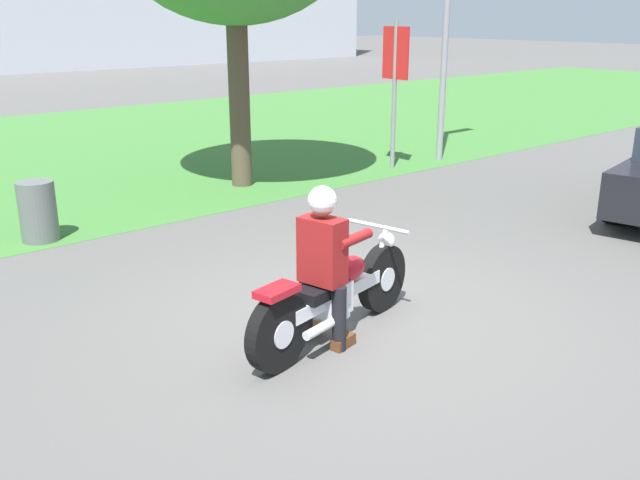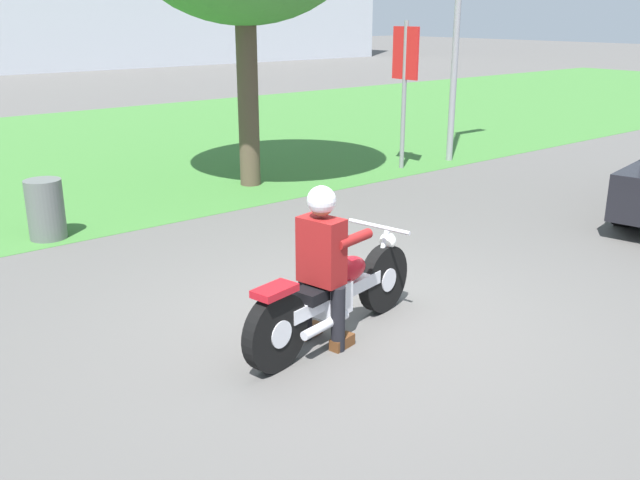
% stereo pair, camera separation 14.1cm
% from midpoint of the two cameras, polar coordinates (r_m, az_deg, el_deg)
% --- Properties ---
extents(ground, '(120.00, 120.00, 0.00)m').
position_cam_midpoint_polar(ground, '(6.57, 3.26, -6.51)').
color(ground, '#565451').
extents(grass_verge, '(60.00, 12.00, 0.01)m').
position_cam_midpoint_polar(grass_verge, '(15.10, -22.90, 6.27)').
color(grass_verge, '#3D7533').
rests_on(grass_verge, ground).
extents(motorcycle_lead, '(2.14, 0.76, 0.88)m').
position_cam_midpoint_polar(motorcycle_lead, '(6.07, 1.91, -4.53)').
color(motorcycle_lead, black).
rests_on(motorcycle_lead, ground).
extents(rider_lead, '(0.61, 0.54, 1.40)m').
position_cam_midpoint_polar(rider_lead, '(5.80, 0.93, -1.15)').
color(rider_lead, black).
rests_on(rider_lead, ground).
extents(trash_can, '(0.46, 0.46, 0.76)m').
position_cam_midpoint_polar(trash_can, '(9.38, -21.10, 2.34)').
color(trash_can, '#595E5B').
rests_on(trash_can, ground).
extents(sign_banner, '(0.08, 0.60, 2.60)m').
position_cam_midpoint_polar(sign_banner, '(12.77, 7.27, 13.44)').
color(sign_banner, gray).
rests_on(sign_banner, ground).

